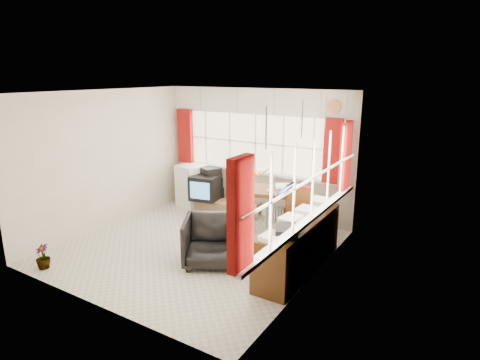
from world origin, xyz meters
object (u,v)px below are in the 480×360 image
at_px(task_chair, 296,218).
at_px(mini_fridge, 192,185).
at_px(office_chair, 211,241).
at_px(desk, 272,209).
at_px(crt_tv, 205,187).
at_px(credenza, 299,243).
at_px(radiator, 275,223).
at_px(desk_lamp, 270,176).
at_px(tv_bench, 226,206).

xyz_separation_m(task_chair, mini_fridge, (-2.85, 0.99, -0.12)).
height_order(task_chair, office_chair, task_chair).
relative_size(desk, crt_tv, 2.45).
xyz_separation_m(task_chair, credenza, (0.28, -0.50, -0.17)).
bearing_deg(crt_tv, mini_fridge, 163.66).
distance_m(task_chair, credenza, 0.60).
xyz_separation_m(credenza, mini_fridge, (-3.12, 1.49, 0.05)).
distance_m(credenza, mini_fridge, 3.46).
bearing_deg(task_chair, desk, 144.36).
relative_size(task_chair, credenza, 0.53).
xyz_separation_m(task_chair, office_chair, (-0.90, -1.05, -0.20)).
xyz_separation_m(office_chair, radiator, (0.33, 1.48, -0.14)).
bearing_deg(task_chair, desk_lamp, 151.85).
bearing_deg(credenza, mini_fridge, 154.51).
xyz_separation_m(desk, office_chair, (-0.22, -1.53, -0.09)).
bearing_deg(crt_tv, office_chair, -51.84).
bearing_deg(desk, desk_lamp, -80.51).
height_order(desk, tv_bench, desk).
relative_size(task_chair, office_chair, 1.34).
bearing_deg(mini_fridge, desk_lamp, -16.14).
bearing_deg(desk, mini_fridge, 167.06).
bearing_deg(mini_fridge, desk, -12.94).
bearing_deg(mini_fridge, office_chair, -46.26).
xyz_separation_m(office_chair, tv_bench, (-1.10, 2.06, -0.24)).
xyz_separation_m(radiator, tv_bench, (-1.42, 0.58, -0.09)).
height_order(desk, office_chair, desk).
bearing_deg(task_chair, credenza, -61.27).
height_order(task_chair, tv_bench, task_chair).
height_order(radiator, crt_tv, crt_tv).
bearing_deg(tv_bench, mini_fridge, -177.93).
xyz_separation_m(office_chair, credenza, (1.18, 0.54, 0.03)).
height_order(credenza, crt_tv, credenza).
height_order(office_chair, credenza, credenza).
relative_size(task_chair, mini_fridge, 1.20).
relative_size(desk_lamp, mini_fridge, 0.44).
height_order(credenza, mini_fridge, mini_fridge).
distance_m(credenza, tv_bench, 2.75).
bearing_deg(tv_bench, crt_tv, -157.50).
bearing_deg(office_chair, radiator, 47.46).
xyz_separation_m(credenza, tv_bench, (-2.28, 1.52, -0.27)).
bearing_deg(desk_lamp, radiator, 45.84).
xyz_separation_m(desk_lamp, radiator, (0.08, 0.08, -0.87)).
relative_size(office_chair, tv_bench, 0.57).
bearing_deg(crt_tv, desk, -12.03).
height_order(tv_bench, mini_fridge, mini_fridge).
xyz_separation_m(desk_lamp, office_chair, (-0.25, -1.40, -0.73)).
xyz_separation_m(desk, mini_fridge, (-2.17, 0.50, -0.01)).
height_order(credenza, tv_bench, credenza).
distance_m(radiator, crt_tv, 1.89).
bearing_deg(tv_bench, task_chair, -26.90).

